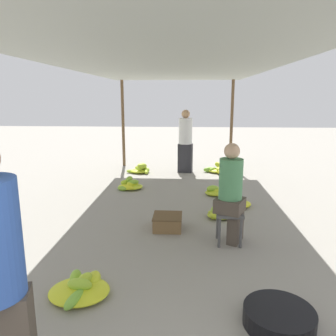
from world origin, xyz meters
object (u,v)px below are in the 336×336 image
(banana_pile_left_1, at_px, (81,288))
(banana_pile_right_2, at_px, (219,213))
(banana_pile_left_0, at_px, (130,185))
(stool, at_px, (229,218))
(vendor_seated, at_px, (232,192))
(banana_pile_right_1, at_px, (215,191))
(crate_near, at_px, (168,222))
(banana_pile_right_0, at_px, (233,202))
(shopper_walking_mid, at_px, (185,140))
(banana_pile_left_2, at_px, (141,170))
(banana_pile_right_3, at_px, (217,170))
(basin_black, at_px, (279,318))

(banana_pile_left_1, xyz_separation_m, banana_pile_right_2, (1.54, 2.16, 0.01))
(banana_pile_left_0, distance_m, banana_pile_left_1, 3.77)
(stool, xyz_separation_m, vendor_seated, (0.02, 0.01, 0.35))
(banana_pile_right_1, height_order, crate_near, crate_near)
(stool, bearing_deg, crate_near, 152.86)
(stool, distance_m, banana_pile_right_0, 1.58)
(vendor_seated, height_order, banana_pile_right_1, vendor_seated)
(banana_pile_right_1, distance_m, crate_near, 1.94)
(banana_pile_right_0, distance_m, shopper_walking_mid, 2.86)
(vendor_seated, height_order, crate_near, vendor_seated)
(banana_pile_right_2, height_order, shopper_walking_mid, shopper_walking_mid)
(stool, bearing_deg, banana_pile_right_1, 89.93)
(vendor_seated, relative_size, banana_pile_right_1, 2.96)
(banana_pile_left_0, height_order, banana_pile_left_2, banana_pile_left_2)
(banana_pile_right_1, xyz_separation_m, shopper_walking_mid, (-0.61, 1.98, 0.75))
(vendor_seated, distance_m, banana_pile_right_3, 4.18)
(banana_pile_right_0, height_order, banana_pile_right_1, banana_pile_right_1)
(banana_pile_left_0, xyz_separation_m, banana_pile_left_2, (0.01, 1.49, 0.00))
(stool, height_order, basin_black, stool)
(banana_pile_right_3, bearing_deg, banana_pile_right_0, -88.84)
(vendor_seated, distance_m, shopper_walking_mid, 4.20)
(banana_pile_right_3, xyz_separation_m, shopper_walking_mid, (-0.82, 0.02, 0.75))
(banana_pile_left_0, xyz_separation_m, banana_pile_right_1, (1.76, -0.33, -0.01))
(vendor_seated, distance_m, banana_pile_left_2, 4.41)
(basin_black, xyz_separation_m, banana_pile_right_1, (-0.23, 3.77, -0.00))
(vendor_seated, relative_size, shopper_walking_mid, 0.84)
(vendor_seated, bearing_deg, crate_near, 153.83)
(basin_black, height_order, crate_near, crate_near)
(stool, bearing_deg, banana_pile_left_0, 124.99)
(vendor_seated, distance_m, basin_black, 1.74)
(banana_pile_right_2, bearing_deg, vendor_seated, -86.13)
(banana_pile_right_1, bearing_deg, banana_pile_right_3, 84.05)
(banana_pile_left_1, bearing_deg, vendor_seated, 38.21)
(banana_pile_right_0, relative_size, shopper_walking_mid, 0.40)
(stool, relative_size, banana_pile_right_2, 0.87)
(banana_pile_left_1, distance_m, crate_near, 1.84)
(stool, relative_size, banana_pile_left_0, 0.83)
(banana_pile_left_0, relative_size, banana_pile_right_0, 0.82)
(vendor_seated, xyz_separation_m, banana_pile_right_1, (-0.02, 2.17, -0.63))
(banana_pile_left_2, height_order, banana_pile_right_0, banana_pile_left_2)
(stool, height_order, shopper_walking_mid, shopper_walking_mid)
(banana_pile_right_0, height_order, banana_pile_right_2, banana_pile_right_2)
(stool, relative_size, banana_pile_right_3, 0.71)
(banana_pile_left_0, relative_size, banana_pile_left_1, 0.80)
(basin_black, relative_size, banana_pile_left_1, 0.91)
(crate_near, bearing_deg, banana_pile_left_0, 113.89)
(banana_pile_left_2, distance_m, banana_pile_right_0, 3.18)
(basin_black, height_order, shopper_walking_mid, shopper_walking_mid)
(banana_pile_left_1, height_order, shopper_walking_mid, shopper_walking_mid)
(banana_pile_left_1, bearing_deg, banana_pile_left_2, 91.71)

